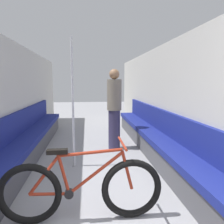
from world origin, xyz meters
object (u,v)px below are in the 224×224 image
bicycle (82,190)px  bench_seat_row_right (156,141)px  bench_seat_row_left (25,145)px  grab_pole_near (73,105)px  passenger_standing (114,108)px

bicycle → bench_seat_row_right: bearing=46.7°
bench_seat_row_left → grab_pole_near: 1.19m
bench_seat_row_right → bicycle: size_ratio=3.43×
bicycle → passenger_standing: bearing=68.8°
passenger_standing → bench_seat_row_left: bearing=62.9°
bench_seat_row_left → passenger_standing: bearing=18.9°
bench_seat_row_left → bicycle: (1.03, -1.83, 0.04)m
passenger_standing → grab_pole_near: bearing=92.7°
passenger_standing → bicycle: bearing=119.3°
bench_seat_row_left → grab_pole_near: size_ratio=2.66×
bicycle → grab_pole_near: (-0.16, 1.50, 0.70)m
grab_pole_near → passenger_standing: 1.21m
grab_pole_near → bench_seat_row_right: bearing=12.3°
bench_seat_row_left → passenger_standing: passenger_standing is taller
bench_seat_row_right → bicycle: bench_seat_row_right is taller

